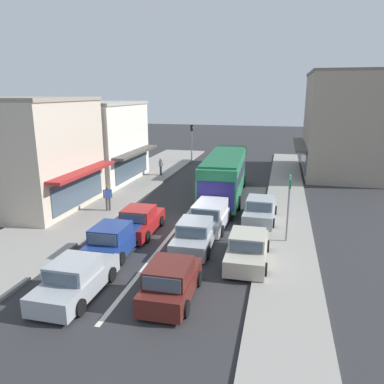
% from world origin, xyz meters
% --- Properties ---
extents(ground_plane, '(140.00, 140.00, 0.00)m').
position_xyz_m(ground_plane, '(0.00, 0.00, 0.00)').
color(ground_plane, '#2D2D30').
extents(lane_centre_line, '(0.20, 28.00, 0.01)m').
position_xyz_m(lane_centre_line, '(0.00, 4.00, 0.00)').
color(lane_centre_line, silver).
rests_on(lane_centre_line, ground).
extents(sidewalk_left, '(5.20, 44.00, 0.14)m').
position_xyz_m(sidewalk_left, '(-6.80, 6.00, 0.07)').
color(sidewalk_left, gray).
rests_on(sidewalk_left, ground).
extents(kerb_right, '(2.80, 44.00, 0.12)m').
position_xyz_m(kerb_right, '(6.20, 6.00, 0.06)').
color(kerb_right, gray).
rests_on(kerb_right, ground).
extents(shopfront_corner_near, '(7.44, 7.62, 7.31)m').
position_xyz_m(shopfront_corner_near, '(-10.18, 1.25, 3.65)').
color(shopfront_corner_near, beige).
rests_on(shopfront_corner_near, ground).
extents(shopfront_mid_block, '(7.94, 8.48, 6.83)m').
position_xyz_m(shopfront_mid_block, '(-10.18, 9.62, 3.41)').
color(shopfront_mid_block, silver).
rests_on(shopfront_mid_block, ground).
extents(building_right_far, '(8.40, 10.89, 9.45)m').
position_xyz_m(building_right_far, '(11.48, 17.84, 4.72)').
color(building_right_far, gray).
rests_on(building_right_far, ground).
extents(city_bus, '(3.09, 10.96, 3.23)m').
position_xyz_m(city_bus, '(1.72, 6.92, 1.88)').
color(city_bus, '#237A4C').
rests_on(city_bus, ground).
extents(hatchback_behind_bus_near, '(1.86, 3.72, 1.54)m').
position_xyz_m(hatchback_behind_bus_near, '(1.91, -7.71, 0.71)').
color(hatchback_behind_bus_near, '#561E19').
rests_on(hatchback_behind_bus_near, ground).
extents(sedan_behind_bus_mid, '(1.98, 4.24, 1.47)m').
position_xyz_m(sedan_behind_bus_mid, '(-1.78, -1.48, 0.66)').
color(sedan_behind_bus_mid, maroon).
rests_on(sedan_behind_bus_mid, ground).
extents(sedan_adjacent_lane_trail, '(1.97, 4.24, 1.47)m').
position_xyz_m(sedan_adjacent_lane_trail, '(1.70, -2.75, 0.66)').
color(sedan_adjacent_lane_trail, '#9EA3A8').
rests_on(sedan_adjacent_lane_trail, ground).
extents(sedan_queue_far_back, '(1.90, 4.20, 1.47)m').
position_xyz_m(sedan_queue_far_back, '(-1.73, -8.28, 0.66)').
color(sedan_queue_far_back, '#9EA3A8').
rests_on(sedan_queue_far_back, ground).
extents(wagon_adjacent_lane_lead, '(2.04, 4.55, 1.58)m').
position_xyz_m(wagon_adjacent_lane_lead, '(1.92, 0.31, 0.75)').
color(wagon_adjacent_lane_lead, silver).
rests_on(wagon_adjacent_lane_lead, ground).
extents(hatchback_queue_gap_filler, '(1.89, 3.74, 1.54)m').
position_xyz_m(hatchback_queue_gap_filler, '(-1.95, -4.46, 0.71)').
color(hatchback_queue_gap_filler, navy).
rests_on(hatchback_queue_gap_filler, ground).
extents(parked_sedan_kerb_front, '(1.92, 4.21, 1.47)m').
position_xyz_m(parked_sedan_kerb_front, '(4.42, -3.84, 0.66)').
color(parked_sedan_kerb_front, '#B7B29E').
rests_on(parked_sedan_kerb_front, ground).
extents(parked_sedan_kerb_second, '(1.98, 4.24, 1.47)m').
position_xyz_m(parked_sedan_kerb_second, '(4.61, 2.16, 0.66)').
color(parked_sedan_kerb_second, '#9EA3A8').
rests_on(parked_sedan_kerb_second, ground).
extents(traffic_light_downstreet, '(0.33, 0.24, 4.20)m').
position_xyz_m(traffic_light_downstreet, '(-4.03, 20.23, 2.85)').
color(traffic_light_downstreet, gray).
rests_on(traffic_light_downstreet, ground).
extents(directional_road_sign, '(0.10, 1.40, 3.60)m').
position_xyz_m(directional_road_sign, '(6.17, -1.07, 2.68)').
color(directional_road_sign, gray).
rests_on(directional_road_sign, ground).
extents(pedestrian_with_handbag_near, '(0.25, 0.65, 1.63)m').
position_xyz_m(pedestrian_with_handbag_near, '(-5.15, 12.62, 1.07)').
color(pedestrian_with_handbag_near, '#232838').
rests_on(pedestrian_with_handbag_near, sidewalk_left).
extents(pedestrian_browsing_midblock, '(0.51, 0.37, 1.63)m').
position_xyz_m(pedestrian_browsing_midblock, '(-5.09, 1.49, 1.07)').
color(pedestrian_browsing_midblock, '#4C4742').
rests_on(pedestrian_browsing_midblock, sidewalk_left).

